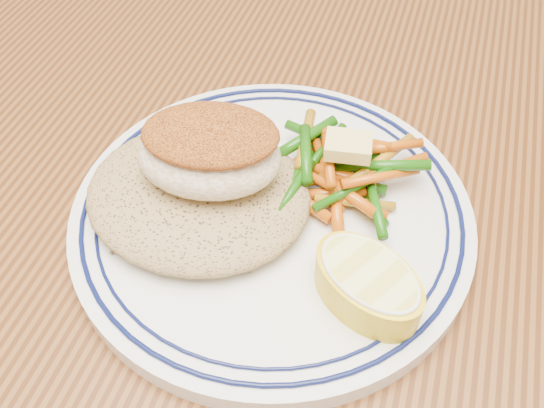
{
  "coord_description": "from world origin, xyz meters",
  "views": [
    {
      "loc": [
        0.05,
        -0.26,
        1.06
      ],
      "look_at": [
        -0.03,
        -0.02,
        0.77
      ],
      "focal_mm": 40.0,
      "sensor_mm": 36.0,
      "label": 1
    }
  ],
  "objects_px": {
    "rice_pilaf": "(198,191)",
    "vegetable_pile": "(335,171)",
    "fish_fillet": "(210,151)",
    "lemon_wedge": "(367,284)",
    "plate": "(272,214)",
    "dining_table": "(313,292)"
  },
  "relations": [
    {
      "from": "rice_pilaf",
      "to": "vegetable_pile",
      "type": "xyz_separation_m",
      "value": [
        0.08,
        0.04,
        -0.0
      ]
    },
    {
      "from": "fish_fillet",
      "to": "lemon_wedge",
      "type": "distance_m",
      "value": 0.12
    },
    {
      "from": "fish_fillet",
      "to": "rice_pilaf",
      "type": "bearing_deg",
      "value": -134.76
    },
    {
      "from": "lemon_wedge",
      "to": "vegetable_pile",
      "type": "bearing_deg",
      "value": 114.93
    },
    {
      "from": "fish_fillet",
      "to": "plate",
      "type": "bearing_deg",
      "value": 4.81
    },
    {
      "from": "rice_pilaf",
      "to": "lemon_wedge",
      "type": "bearing_deg",
      "value": -17.81
    },
    {
      "from": "plate",
      "to": "fish_fillet",
      "type": "bearing_deg",
      "value": -175.19
    },
    {
      "from": "fish_fillet",
      "to": "dining_table",
      "type": "bearing_deg",
      "value": 16.96
    },
    {
      "from": "rice_pilaf",
      "to": "fish_fillet",
      "type": "relative_size",
      "value": 1.47
    },
    {
      "from": "rice_pilaf",
      "to": "fish_fillet",
      "type": "bearing_deg",
      "value": 45.24
    },
    {
      "from": "plate",
      "to": "vegetable_pile",
      "type": "xyz_separation_m",
      "value": [
        0.03,
        0.03,
        0.02
      ]
    },
    {
      "from": "rice_pilaf",
      "to": "vegetable_pile",
      "type": "bearing_deg",
      "value": 28.97
    },
    {
      "from": "dining_table",
      "to": "vegetable_pile",
      "type": "bearing_deg",
      "value": 73.65
    },
    {
      "from": "dining_table",
      "to": "vegetable_pile",
      "type": "height_order",
      "value": "vegetable_pile"
    },
    {
      "from": "plate",
      "to": "vegetable_pile",
      "type": "distance_m",
      "value": 0.05
    },
    {
      "from": "lemon_wedge",
      "to": "fish_fillet",
      "type": "bearing_deg",
      "value": 157.57
    },
    {
      "from": "rice_pilaf",
      "to": "vegetable_pile",
      "type": "distance_m",
      "value": 0.09
    },
    {
      "from": "fish_fillet",
      "to": "lemon_wedge",
      "type": "bearing_deg",
      "value": -22.43
    },
    {
      "from": "fish_fillet",
      "to": "vegetable_pile",
      "type": "bearing_deg",
      "value": 26.83
    },
    {
      "from": "dining_table",
      "to": "plate",
      "type": "relative_size",
      "value": 5.71
    },
    {
      "from": "dining_table",
      "to": "plate",
      "type": "xyz_separation_m",
      "value": [
        -0.03,
        -0.02,
        0.11
      ]
    },
    {
      "from": "fish_fillet",
      "to": "vegetable_pile",
      "type": "relative_size",
      "value": 0.91
    }
  ]
}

